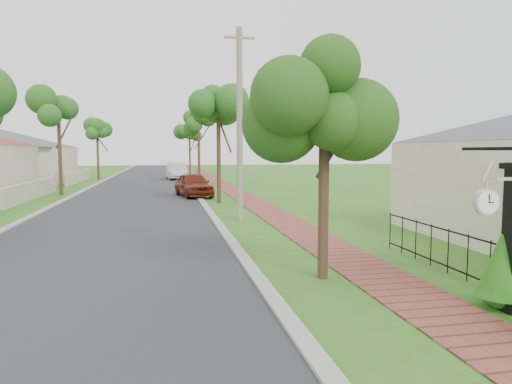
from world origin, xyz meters
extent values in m
plane|color=#376C19|center=(0.00, 0.00, 0.00)|extent=(160.00, 160.00, 0.00)
cube|color=#28282B|center=(-3.00, 20.00, 0.00)|extent=(7.00, 120.00, 0.02)
cube|color=#9E9E99|center=(0.65, 20.00, 0.00)|extent=(0.30, 120.00, 0.10)
cube|color=#9E9E99|center=(-6.65, 20.00, 0.00)|extent=(0.30, 120.00, 0.10)
cube|color=brown|center=(3.25, 20.00, 0.00)|extent=(1.50, 120.00, 0.03)
cube|color=black|center=(4.55, -1.00, 0.12)|extent=(0.48, 0.48, 0.24)
cube|color=black|center=(4.90, 0.00, 0.95)|extent=(0.03, 8.00, 0.03)
cube|color=black|center=(4.90, 0.00, 0.15)|extent=(0.03, 8.00, 0.03)
cylinder|color=black|center=(4.90, 0.00, 0.50)|extent=(0.02, 0.02, 1.00)
cylinder|color=black|center=(4.90, 0.67, 0.50)|extent=(0.02, 0.02, 1.00)
cylinder|color=black|center=(4.90, 1.33, 0.50)|extent=(0.02, 0.02, 1.00)
cylinder|color=black|center=(4.90, 2.00, 0.50)|extent=(0.02, 0.02, 1.00)
cylinder|color=black|center=(4.90, 2.67, 0.50)|extent=(0.02, 0.02, 1.00)
cylinder|color=black|center=(4.90, 3.33, 0.50)|extent=(0.02, 0.02, 1.00)
cylinder|color=black|center=(4.90, 4.00, 0.50)|extent=(0.02, 0.02, 1.00)
cylinder|color=#382619|center=(1.50, 16.00, 2.27)|extent=(0.22, 0.22, 4.55)
sphere|color=#16521A|center=(1.50, 16.00, 4.68)|extent=(1.70, 1.70, 1.70)
cylinder|color=#382619|center=(1.50, 30.00, 2.45)|extent=(0.22, 0.22, 4.90)
sphere|color=#16521A|center=(1.50, 30.00, 5.04)|extent=(1.70, 1.70, 1.70)
cylinder|color=#382619|center=(1.50, 44.00, 2.10)|extent=(0.22, 0.22, 4.20)
sphere|color=#16521A|center=(1.50, 44.00, 4.32)|extent=(1.70, 1.70, 1.70)
cylinder|color=#382619|center=(-7.50, 22.00, 2.45)|extent=(0.22, 0.22, 4.90)
sphere|color=#16521A|center=(-7.50, 22.00, 5.04)|extent=(1.70, 1.70, 1.70)
cylinder|color=#382619|center=(-7.50, 38.00, 2.27)|extent=(0.22, 0.22, 4.55)
sphere|color=#16521A|center=(-7.50, 38.00, 4.68)|extent=(1.70, 1.70, 1.70)
sphere|color=#135D12|center=(4.45, -0.88, 0.31)|extent=(0.69, 0.69, 0.69)
cone|color=#135D12|center=(4.45, -0.88, 0.88)|extent=(0.78, 0.78, 1.14)
cube|color=#BFB299|center=(-8.60, 20.00, 0.50)|extent=(0.25, 10.00, 1.00)
cube|color=#BFB299|center=(-8.60, 34.00, 0.50)|extent=(0.25, 10.00, 1.00)
imported|color=maroon|center=(0.40, 19.49, 0.70)|extent=(2.39, 4.34, 1.40)
imported|color=silver|center=(-0.21, 36.32, 0.79)|extent=(1.97, 4.91, 1.59)
cylinder|color=#382619|center=(2.03, 1.50, 1.83)|extent=(0.22, 0.22, 3.67)
sphere|color=#295819|center=(2.03, 1.50, 3.77)|extent=(1.82, 1.82, 1.82)
cylinder|color=gray|center=(1.63, 10.00, 3.70)|extent=(0.24, 0.24, 7.41)
cube|color=gray|center=(1.63, 10.00, 7.01)|extent=(1.20, 0.08, 0.08)
cylinder|color=silver|center=(3.65, -1.40, 2.12)|extent=(0.02, 0.02, 0.30)
cylinder|color=silver|center=(3.65, -1.40, 1.92)|extent=(0.42, 0.10, 0.42)
cylinder|color=white|center=(3.65, -1.45, 1.92)|extent=(0.36, 0.01, 0.36)
cylinder|color=white|center=(3.65, -1.34, 1.92)|extent=(0.36, 0.01, 0.36)
cube|color=black|center=(3.65, -1.46, 1.98)|extent=(0.01, 0.01, 0.14)
cube|color=black|center=(3.69, -1.46, 1.92)|extent=(0.09, 0.01, 0.02)
camera|label=1|loc=(-1.23, -7.59, 2.72)|focal=32.00mm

